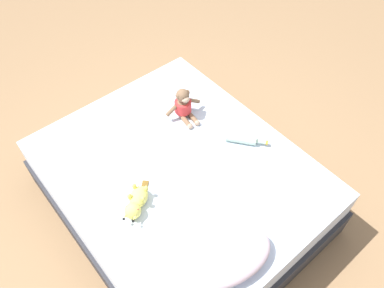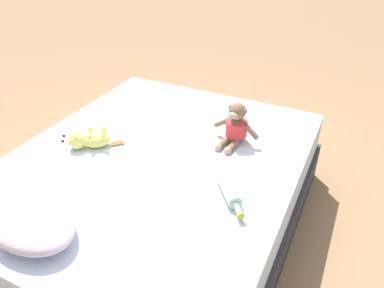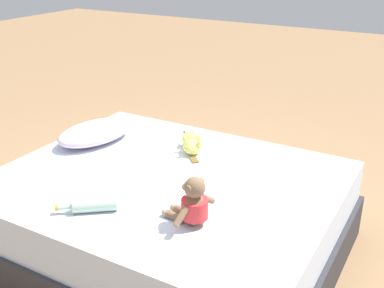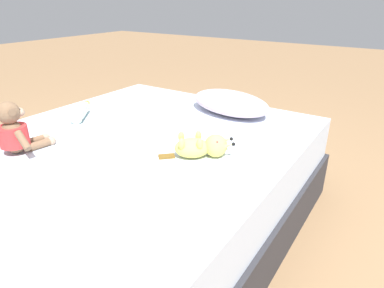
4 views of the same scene
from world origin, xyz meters
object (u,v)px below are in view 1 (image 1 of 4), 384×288
object	(u,v)px
bed	(180,188)
pillow	(227,257)
plush_yellow_creature	(136,203)
plush_monkey	(184,105)
glass_bottle	(242,139)

from	to	relation	value
bed	pillow	distance (m)	0.76
bed	plush_yellow_creature	size ratio (longest dim) A/B	6.23
bed	pillow	bearing A→B (deg)	73.33
plush_monkey	plush_yellow_creature	xyz separation A→B (m)	(0.70, 0.41, -0.05)
plush_monkey	bed	bearing A→B (deg)	46.69
bed	glass_bottle	bearing A→B (deg)	166.49
pillow	plush_yellow_creature	world-z (taller)	pillow
plush_yellow_creature	glass_bottle	xyz separation A→B (m)	(-0.85, 0.05, -0.01)
plush_monkey	glass_bottle	bearing A→B (deg)	107.52
plush_monkey	glass_bottle	world-z (taller)	plush_monkey
pillow	glass_bottle	size ratio (longest dim) A/B	2.24
bed	plush_monkey	bearing A→B (deg)	-133.31
pillow	glass_bottle	xyz separation A→B (m)	(-0.67, -0.55, -0.03)
pillow	glass_bottle	world-z (taller)	pillow
plush_monkey	plush_yellow_creature	bearing A→B (deg)	30.35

